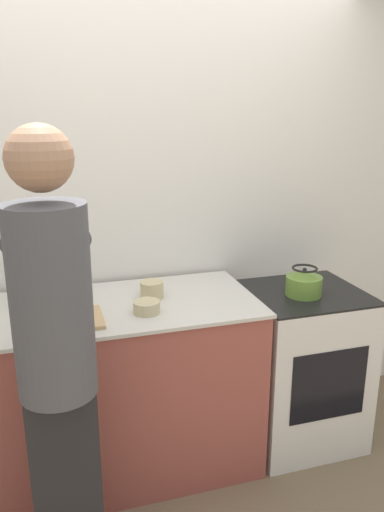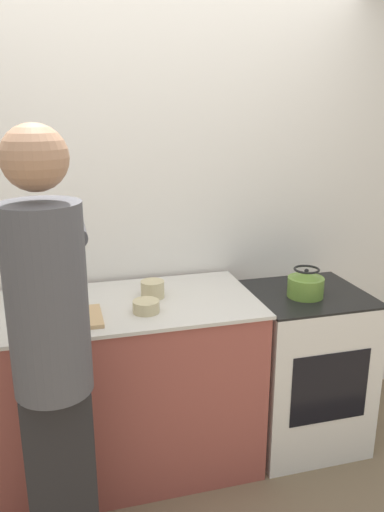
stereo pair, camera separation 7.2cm
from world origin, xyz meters
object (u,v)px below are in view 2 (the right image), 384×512
object	(u,v)px
kettle	(306,285)
canister_jar	(38,284)
knife	(60,320)
oven	(303,367)
cutting_board	(62,319)
bowl_prep	(153,289)
person	(51,348)

from	to	relation	value
kettle	canister_jar	xyz separation A→B (m)	(-1.36, 0.26, 0.04)
canister_jar	knife	bearing A→B (deg)	-74.24
oven	cutting_board	size ratio (longest dim) A/B	2.53
kettle	bowl_prep	world-z (taller)	kettle
person	kettle	world-z (taller)	person
oven	bowl_prep	xyz separation A→B (m)	(-0.84, 0.09, 0.52)
bowl_prep	kettle	bearing A→B (deg)	-9.34
cutting_board	bowl_prep	distance (m)	0.50
knife	canister_jar	world-z (taller)	canister_jar
oven	bowl_prep	world-z (taller)	bowl_prep
knife	bowl_prep	bearing A→B (deg)	14.03
person	bowl_prep	xyz separation A→B (m)	(0.50, 0.63, -0.04)
canister_jar	kettle	bearing A→B (deg)	-10.69
knife	bowl_prep	size ratio (longest dim) A/B	1.60
knife	kettle	distance (m)	1.27
oven	kettle	size ratio (longest dim) A/B	4.73
bowl_prep	canister_jar	xyz separation A→B (m)	(-0.56, 0.13, 0.04)
kettle	oven	bearing A→B (deg)	46.00
person	bowl_prep	bearing A→B (deg)	51.59
cutting_board	kettle	distance (m)	1.26
kettle	bowl_prep	size ratio (longest dim) A/B	1.58
person	kettle	xyz separation A→B (m)	(1.30, 0.50, -0.05)
cutting_board	kettle	xyz separation A→B (m)	(1.26, 0.06, 0.03)
kettle	bowl_prep	bearing A→B (deg)	170.66
cutting_board	kettle	size ratio (longest dim) A/B	1.87
bowl_prep	cutting_board	bearing A→B (deg)	-157.28
knife	kettle	world-z (taller)	kettle
person	cutting_board	world-z (taller)	person
person	knife	xyz separation A→B (m)	(0.03, 0.41, -0.06)
person	canister_jar	size ratio (longest dim) A/B	11.14
knife	bowl_prep	distance (m)	0.52
oven	canister_jar	world-z (taller)	canister_jar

